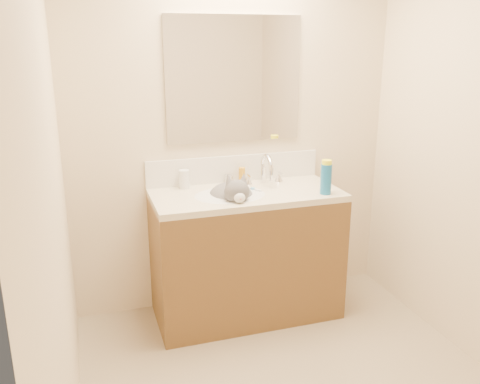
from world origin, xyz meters
TOP-DOWN VIEW (x-y plane):
  - room_shell at (0.00, 0.00)m, footprint 2.24×2.54m
  - vanity_cabinet at (0.00, 0.97)m, footprint 1.20×0.55m
  - counter_slab at (0.00, 0.97)m, footprint 1.20×0.55m
  - basin at (-0.12, 0.94)m, footprint 0.45×0.36m
  - faucet at (0.18, 1.11)m, footprint 0.28×0.20m
  - cat at (-0.10, 0.96)m, footprint 0.34×0.42m
  - backsplash at (0.00, 1.24)m, footprint 1.20×0.02m
  - mirror at (0.00, 1.24)m, footprint 0.90×0.02m
  - pill_bottle at (-0.36, 1.18)m, footprint 0.08×0.08m
  - pill_label at (-0.36, 1.18)m, footprint 0.07×0.07m
  - silver_jar at (-0.05, 1.19)m, footprint 0.07×0.07m
  - amber_bottle at (0.04, 1.19)m, footprint 0.05×0.05m
  - toothbrush at (0.06, 1.01)m, footprint 0.08×0.12m
  - toothbrush_head at (0.06, 1.01)m, footprint 0.03×0.03m
  - spray_can at (0.46, 0.79)m, footprint 0.07×0.07m
  - spray_cap at (0.46, 0.79)m, footprint 0.06×0.06m

SIDE VIEW (x-z plane):
  - vanity_cabinet at x=0.00m, z-range 0.00..0.82m
  - basin at x=-0.12m, z-range 0.72..0.86m
  - cat at x=-0.10m, z-range 0.67..1.00m
  - counter_slab at x=0.00m, z-range 0.82..0.86m
  - toothbrush at x=0.06m, z-range 0.86..0.87m
  - toothbrush_head at x=0.06m, z-range 0.86..0.87m
  - silver_jar at x=-0.05m, z-range 0.86..0.92m
  - pill_label at x=-0.36m, z-range 0.89..0.92m
  - amber_bottle at x=0.04m, z-range 0.86..0.97m
  - pill_bottle at x=-0.36m, z-range 0.86..0.98m
  - faucet at x=0.18m, z-range 0.84..1.05m
  - backsplash at x=0.00m, z-range 0.86..1.04m
  - spray_can at x=0.46m, z-range 0.86..1.05m
  - spray_cap at x=0.46m, z-range 1.04..1.08m
  - room_shell at x=0.00m, z-range 0.23..2.75m
  - mirror at x=0.00m, z-range 1.14..1.94m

